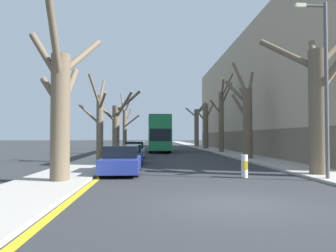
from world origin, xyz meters
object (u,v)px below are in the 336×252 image
object	(u,v)px
street_tree_right_1	(246,116)
double_decker_bus	(159,132)
lamp_post	(324,81)
street_tree_right_2	(222,118)
street_tree_left_2	(117,125)
street_tree_right_3	(206,126)
street_tree_left_1	(99,124)
parked_car_1	(129,155)
traffic_bollard	(244,166)
street_tree_right_0	(317,103)
parked_car_2	(134,150)
parked_car_0	(122,160)
street_tree_left_0	(61,105)
street_tree_right_4	(197,126)
street_tree_left_3	(125,125)

from	to	relation	value
street_tree_right_1	double_decker_bus	bearing A→B (deg)	116.82
lamp_post	street_tree_right_2	bearing A→B (deg)	88.22
street_tree_left_2	street_tree_right_2	size ratio (longest dim) A/B	0.74
street_tree_right_1	street_tree_right_3	distance (m)	21.17
double_decker_bus	street_tree_left_1	bearing A→B (deg)	-106.09
parked_car_1	traffic_bollard	xyz separation A→B (m)	(5.81, -8.02, -0.11)
street_tree_right_0	parked_car_2	distance (m)	17.25
street_tree_left_1	parked_car_0	distance (m)	7.77
street_tree_left_0	traffic_bollard	world-z (taller)	street_tree_left_0
street_tree_right_4	parked_car_0	bearing A→B (deg)	-103.13
street_tree_left_1	street_tree_right_0	size ratio (longest dim) A/B	0.88
street_tree_left_0	street_tree_right_2	distance (m)	26.47
street_tree_left_2	lamp_post	size ratio (longest dim) A/B	0.88
parked_car_1	street_tree_left_3	bearing A→B (deg)	95.24
lamp_post	street_tree_left_0	bearing A→B (deg)	179.66
street_tree_left_3	double_decker_bus	size ratio (longest dim) A/B	0.77
street_tree_left_2	street_tree_left_3	world-z (taller)	street_tree_left_3
street_tree_right_2	street_tree_right_4	distance (m)	21.26
parked_car_1	street_tree_right_2	bearing A→B (deg)	56.10
street_tree_right_2	traffic_bollard	bearing A→B (deg)	-99.74
street_tree_left_0	street_tree_right_2	size ratio (longest dim) A/B	0.77
street_tree_right_3	parked_car_1	distance (m)	27.01
parked_car_0	lamp_post	xyz separation A→B (m)	(8.91, -3.25, 3.63)
street_tree_right_4	double_decker_bus	xyz separation A→B (m)	(-7.22, -18.02, -1.37)
street_tree_left_3	parked_car_2	bearing A→B (deg)	-82.89
traffic_bollard	street_tree_right_1	bearing A→B (deg)	73.09
street_tree_left_0	lamp_post	xyz separation A→B (m)	(11.13, -0.07, 1.10)
parked_car_0	street_tree_left_1	bearing A→B (deg)	107.71
parked_car_1	traffic_bollard	world-z (taller)	parked_car_1
street_tree_left_0	street_tree_left_1	xyz separation A→B (m)	(-0.06, 10.30, -0.37)
street_tree_right_3	lamp_post	world-z (taller)	lamp_post
street_tree_right_1	parked_car_1	world-z (taller)	street_tree_right_1
street_tree_left_2	lamp_post	distance (m)	24.29
street_tree_left_0	street_tree_right_1	bearing A→B (deg)	48.56
street_tree_right_2	parked_car_0	xyz separation A→B (m)	(-9.65, -20.46, -3.38)
street_tree_right_4	lamp_post	bearing A→B (deg)	-91.05
street_tree_left_2	double_decker_bus	xyz separation A→B (m)	(4.67, 5.35, -0.61)
street_tree_right_4	parked_car_2	size ratio (longest dim) A/B	2.01
parked_car_2	street_tree_left_3	bearing A→B (deg)	97.11
street_tree_left_1	double_decker_bus	world-z (taller)	street_tree_left_1
street_tree_right_1	lamp_post	xyz separation A→B (m)	(-0.52, -13.26, 0.71)
street_tree_right_3	lamp_post	size ratio (longest dim) A/B	0.90
parked_car_1	street_tree_right_3	bearing A→B (deg)	69.05
parked_car_1	lamp_post	distance (m)	13.43
street_tree_right_3	parked_car_1	bearing A→B (deg)	-110.95
lamp_post	street_tree_left_1	bearing A→B (deg)	137.17
parked_car_0	traffic_bollard	size ratio (longest dim) A/B	4.24
street_tree_right_1	lamp_post	bearing A→B (deg)	-92.26
street_tree_left_3	street_tree_right_1	distance (m)	23.63
street_tree_right_1	traffic_bollard	distance (m)	12.84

